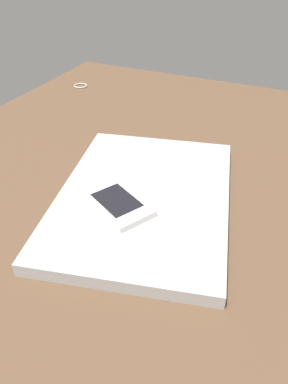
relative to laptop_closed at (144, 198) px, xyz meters
The scene contains 4 objects.
desk_surface 6.47cm from the laptop_closed, 61.97° to the right, with size 120.00×80.00×3.00cm, color brown.
laptop_closed is the anchor object (origin of this frame).
cell_phone_on_laptop 5.21cm from the laptop_closed, 25.16° to the right, with size 10.19×12.06×1.14cm.
key_ring 52.18cm from the laptop_closed, 137.16° to the right, with size 3.44×3.44×0.36cm, color silver.
Camera 1 is at (38.14, 24.03, 37.34)cm, focal length 35.18 mm.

